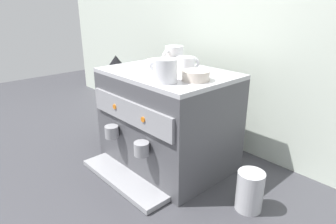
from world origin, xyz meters
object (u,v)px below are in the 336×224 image
at_px(ceramic_cup_0, 165,71).
at_px(ceramic_cup_1, 186,65).
at_px(ceramic_bowl_0, 160,65).
at_px(ceramic_cup_2, 174,56).
at_px(ceramic_bowl_1, 196,76).
at_px(milk_pitcher, 250,191).
at_px(espresso_machine, 167,119).
at_px(coffee_grinder, 118,96).

xyz_separation_m(ceramic_cup_0, ceramic_cup_1, (-0.05, 0.16, -0.01)).
relative_size(ceramic_cup_0, ceramic_bowl_0, 0.99).
distance_m(ceramic_cup_0, ceramic_cup_2, 0.29).
bearing_deg(ceramic_cup_0, ceramic_bowl_1, 60.19).
relative_size(ceramic_cup_1, ceramic_bowl_1, 1.08).
bearing_deg(milk_pitcher, ceramic_cup_1, 172.13).
relative_size(ceramic_bowl_0, milk_pitcher, 0.87).
relative_size(ceramic_bowl_1, milk_pitcher, 0.70).
xyz_separation_m(espresso_machine, ceramic_bowl_0, (-0.04, 0.00, 0.23)).
relative_size(espresso_machine, milk_pitcher, 3.66).
bearing_deg(milk_pitcher, espresso_machine, 178.86).
relative_size(ceramic_cup_2, coffee_grinder, 0.29).
bearing_deg(coffee_grinder, milk_pitcher, -2.00).
bearing_deg(ceramic_cup_0, ceramic_cup_2, 130.53).
relative_size(ceramic_cup_0, coffee_grinder, 0.29).
relative_size(espresso_machine, coffee_grinder, 1.24).
bearing_deg(milk_pitcher, coffee_grinder, 178.00).
height_order(ceramic_cup_1, ceramic_bowl_1, ceramic_cup_1).
bearing_deg(coffee_grinder, ceramic_cup_0, -14.81).
height_order(ceramic_bowl_0, ceramic_bowl_1, ceramic_bowl_0).
distance_m(ceramic_cup_0, ceramic_cup_1, 0.17).
bearing_deg(ceramic_cup_0, ceramic_bowl_0, 143.69).
xyz_separation_m(espresso_machine, coffee_grinder, (-0.41, 0.02, 0.00)).
bearing_deg(ceramic_cup_2, milk_pitcher, -12.62).
height_order(espresso_machine, ceramic_cup_1, ceramic_cup_1).
xyz_separation_m(ceramic_cup_2, coffee_grinder, (-0.34, -0.08, -0.25)).
xyz_separation_m(ceramic_bowl_0, coffee_grinder, (-0.36, 0.02, -0.22)).
distance_m(ceramic_cup_1, ceramic_bowl_1, 0.12).
relative_size(ceramic_bowl_1, coffee_grinder, 0.24).
height_order(ceramic_cup_2, ceramic_bowl_0, ceramic_cup_2).
bearing_deg(ceramic_cup_2, espresso_machine, -55.35).
bearing_deg(ceramic_cup_1, ceramic_cup_2, 155.85).
bearing_deg(coffee_grinder, ceramic_bowl_0, -3.04).
xyz_separation_m(ceramic_cup_0, milk_pitcher, (0.31, 0.11, -0.38)).
distance_m(ceramic_bowl_1, coffee_grinder, 0.62).
distance_m(ceramic_bowl_0, coffee_grinder, 0.43).
height_order(ceramic_bowl_0, coffee_grinder, ceramic_bowl_0).
bearing_deg(ceramic_bowl_0, espresso_machine, -1.87).
distance_m(ceramic_cup_1, milk_pitcher, 0.52).
relative_size(ceramic_cup_2, ceramic_bowl_1, 1.23).
relative_size(espresso_machine, ceramic_cup_2, 4.24).
bearing_deg(ceramic_cup_0, coffee_grinder, 165.19).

